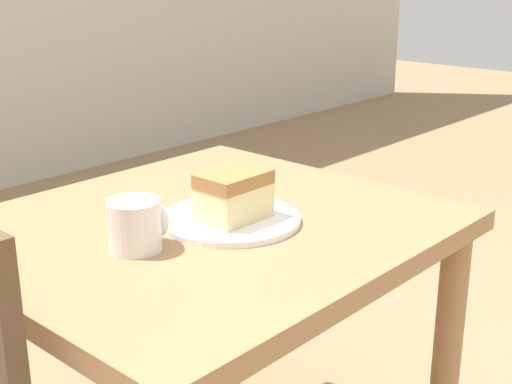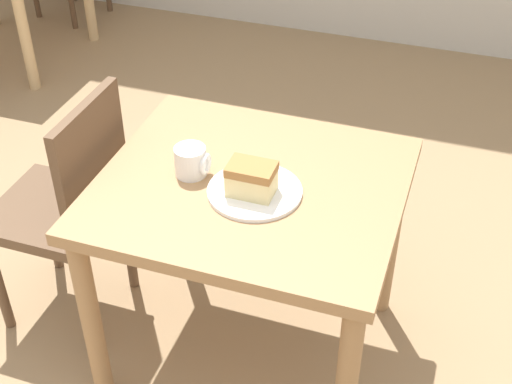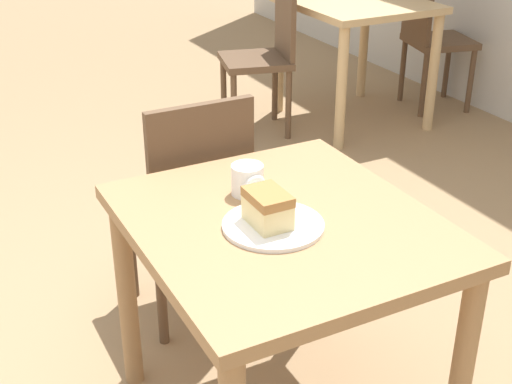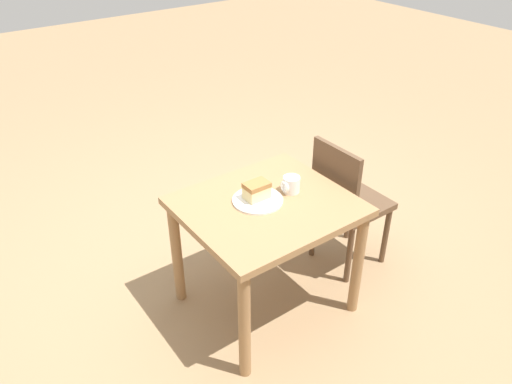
{
  "view_description": "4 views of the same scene",
  "coord_description": "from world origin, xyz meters",
  "px_view_note": "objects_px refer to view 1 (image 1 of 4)",
  "views": [
    {
      "loc": [
        -0.76,
        -0.48,
        1.18
      ],
      "look_at": [
        0.17,
        0.36,
        0.77
      ],
      "focal_mm": 50.0,
      "sensor_mm": 36.0,
      "label": 1
    },
    {
      "loc": [
        0.65,
        -1.09,
        1.92
      ],
      "look_at": [
        0.16,
        0.36,
        0.75
      ],
      "focal_mm": 50.0,
      "sensor_mm": 36.0,
      "label": 2
    },
    {
      "loc": [
        1.55,
        -0.38,
        1.62
      ],
      "look_at": [
        0.09,
        0.38,
        0.79
      ],
      "focal_mm": 50.0,
      "sensor_mm": 36.0,
      "label": 3
    },
    {
      "loc": [
        1.44,
        2.17,
        2.14
      ],
      "look_at": [
        0.12,
        0.36,
        0.73
      ],
      "focal_mm": 35.0,
      "sensor_mm": 36.0,
      "label": 4
    }
  ],
  "objects_px": {
    "dining_table_near": "(205,275)",
    "cake_slice": "(234,196)",
    "plate": "(230,219)",
    "coffee_mug": "(136,225)"
  },
  "relations": [
    {
      "from": "dining_table_near",
      "to": "plate",
      "type": "relative_size",
      "value": 3.24
    },
    {
      "from": "dining_table_near",
      "to": "cake_slice",
      "type": "distance_m",
      "value": 0.18
    },
    {
      "from": "coffee_mug",
      "to": "cake_slice",
      "type": "bearing_deg",
      "value": -12.26
    },
    {
      "from": "plate",
      "to": "cake_slice",
      "type": "bearing_deg",
      "value": -106.9
    },
    {
      "from": "dining_table_near",
      "to": "coffee_mug",
      "type": "distance_m",
      "value": 0.23
    },
    {
      "from": "dining_table_near",
      "to": "cake_slice",
      "type": "xyz_separation_m",
      "value": [
        0.02,
        -0.06,
        0.17
      ]
    },
    {
      "from": "plate",
      "to": "cake_slice",
      "type": "xyz_separation_m",
      "value": [
        -0.0,
        -0.01,
        0.05
      ]
    },
    {
      "from": "cake_slice",
      "to": "coffee_mug",
      "type": "bearing_deg",
      "value": 167.74
    },
    {
      "from": "coffee_mug",
      "to": "dining_table_near",
      "type": "bearing_deg",
      "value": 5.25
    },
    {
      "from": "plate",
      "to": "coffee_mug",
      "type": "distance_m",
      "value": 0.21
    }
  ]
}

